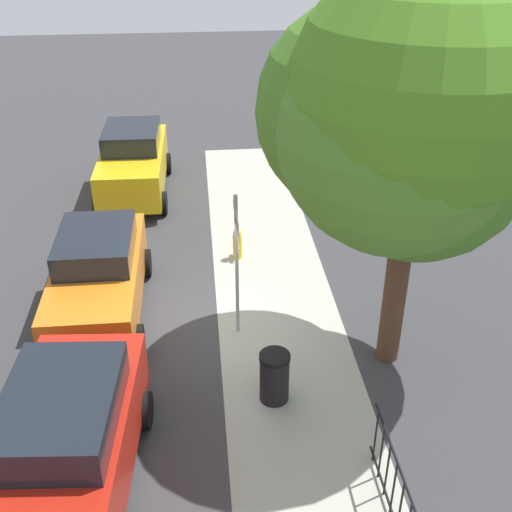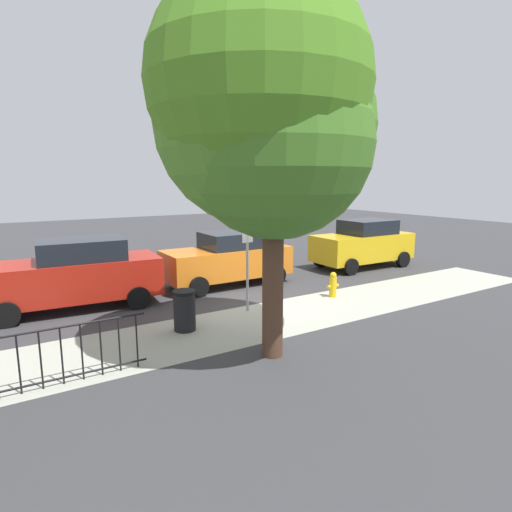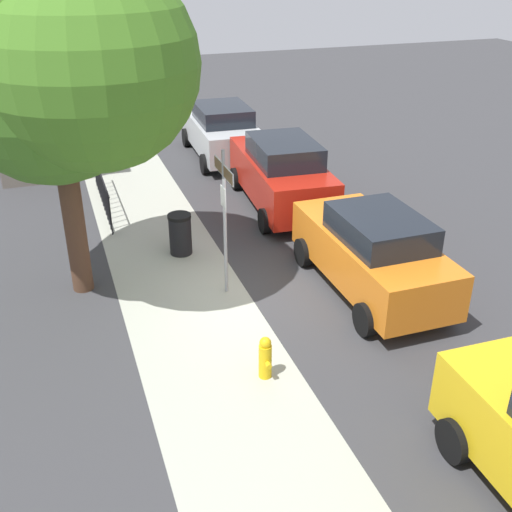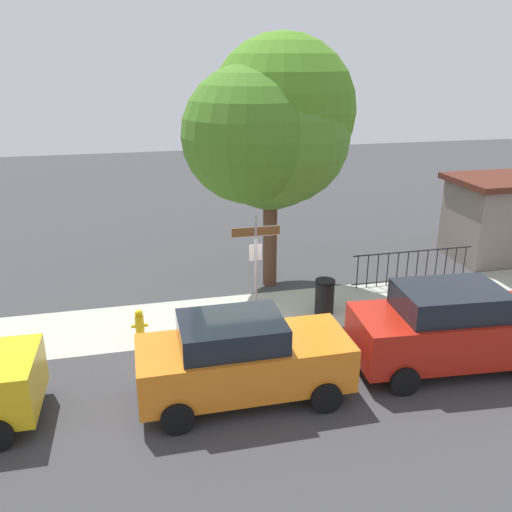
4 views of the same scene
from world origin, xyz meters
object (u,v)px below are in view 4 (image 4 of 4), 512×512
Objects in this scene: car_red at (456,327)px; trash_bin at (325,297)px; street_sign at (256,255)px; shade_tree at (272,130)px; utility_shed at (498,217)px; fire_hydrant at (140,324)px; car_orange at (242,358)px.

car_red is 4.90× the size of trash_bin.
car_red is at bearing -34.74° from street_sign.
shade_tree is at bearing 114.97° from trash_bin.
car_red is 1.42× the size of utility_shed.
car_red reaches higher than fire_hydrant.
utility_shed reaches higher than trash_bin.
street_sign is 10.03m from utility_shed.
trash_bin is (2.05, 0.50, -1.56)m from street_sign.
car_orange is (-0.95, -2.84, -1.14)m from street_sign.
shade_tree is (1.07, 2.60, 2.70)m from street_sign.
utility_shed reaches higher than car_orange.
utility_shed is at bearing 14.52° from fire_hydrant.
shade_tree is 1.53× the size of car_red.
fire_hydrant is at bearing 123.29° from car_orange.
utility_shed is (10.37, 6.24, 0.54)m from car_orange.
shade_tree is at bearing 67.59° from street_sign.
shade_tree is 1.71× the size of car_orange.
car_red is (3.96, -2.75, -1.08)m from street_sign.
shade_tree is 7.16m from car_red.
car_orange is 0.89× the size of car_red.
car_red is at bearing -23.12° from fire_hydrant.
car_red is 6.17× the size of fire_hydrant.
car_red is 3.80m from trash_bin.
car_orange reaches higher than fire_hydrant.
car_orange is 1.27× the size of utility_shed.
car_red is at bearing 1.10° from car_orange.
car_orange is at bearing -108.42° from street_sign.
utility_shed is at bearing 52.60° from car_red.
fire_hydrant is at bearing 161.10° from car_red.
car_red is (2.89, -5.35, -3.78)m from shade_tree.
car_orange is at bearing -174.71° from car_red.
fire_hydrant is (-6.90, 2.94, -0.59)m from car_red.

